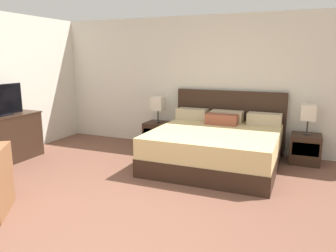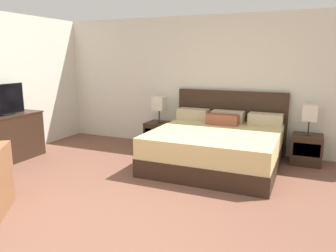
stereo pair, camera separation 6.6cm
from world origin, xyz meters
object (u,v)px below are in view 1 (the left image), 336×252
(nightstand_right, at_px, (305,149))
(table_lamp_right, at_px, (309,113))
(bed, at_px, (216,146))
(table_lamp_left, at_px, (158,104))
(tv, at_px, (3,100))
(dresser, at_px, (3,139))
(nightstand_left, at_px, (158,134))

(nightstand_right, distance_m, table_lamp_right, 0.61)
(bed, height_order, nightstand_right, bed)
(table_lamp_left, xyz_separation_m, tv, (-1.95, -1.88, 0.19))
(table_lamp_left, relative_size, dresser, 0.37)
(bed, height_order, tv, tv)
(bed, relative_size, table_lamp_right, 4.04)
(nightstand_right, height_order, table_lamp_right, table_lamp_right)
(table_lamp_left, xyz_separation_m, table_lamp_right, (2.71, 0.00, 0.00))
(nightstand_left, relative_size, tv, 0.64)
(table_lamp_right, height_order, dresser, table_lamp_right)
(table_lamp_right, height_order, tv, tv)
(table_lamp_left, height_order, dresser, table_lamp_left)
(nightstand_right, bearing_deg, dresser, -157.25)
(dresser, bearing_deg, table_lamp_right, 22.76)
(nightstand_right, distance_m, table_lamp_left, 2.78)
(nightstand_left, relative_size, nightstand_right, 1.00)
(bed, distance_m, dresser, 3.55)
(tv, bearing_deg, table_lamp_left, 43.96)
(bed, distance_m, tv, 3.59)
(table_lamp_left, bearing_deg, table_lamp_right, 0.00)
(dresser, bearing_deg, tv, 88.09)
(nightstand_right, bearing_deg, table_lamp_right, 90.00)
(table_lamp_left, distance_m, dresser, 2.80)
(nightstand_right, distance_m, dresser, 5.06)
(table_lamp_left, bearing_deg, bed, -26.70)
(nightstand_left, height_order, table_lamp_right, table_lamp_right)
(table_lamp_left, bearing_deg, tv, -136.04)
(nightstand_right, relative_size, table_lamp_right, 0.97)
(dresser, bearing_deg, nightstand_left, 45.03)
(nightstand_right, bearing_deg, tv, -158.04)
(bed, height_order, table_lamp_left, bed)
(nightstand_left, bearing_deg, tv, -136.06)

